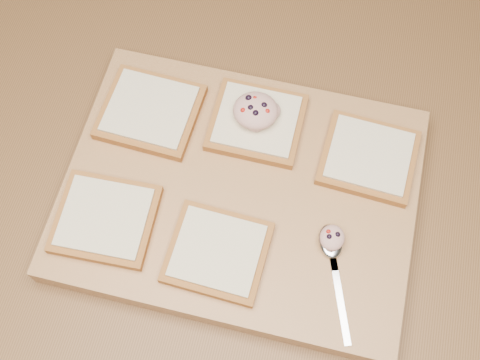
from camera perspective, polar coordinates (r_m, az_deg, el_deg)
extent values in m
plane|color=#515459|center=(1.71, 3.83, -12.74)|extent=(4.00, 4.00, 0.00)
cube|color=slate|center=(1.30, 4.97, -9.13)|extent=(1.90, 0.75, 0.84)
cube|color=brown|center=(0.88, 7.30, -1.58)|extent=(2.00, 0.80, 0.06)
cube|color=#B3804C|center=(0.82, 0.00, -1.30)|extent=(0.47, 0.36, 0.04)
cube|color=#A3632A|center=(0.86, -8.49, 6.40)|extent=(0.14, 0.13, 0.01)
cube|color=#F3E7B9|center=(0.85, -8.58, 6.72)|extent=(0.12, 0.11, 0.00)
cube|color=#A3632A|center=(0.84, 1.60, 5.47)|extent=(0.13, 0.12, 0.01)
cube|color=#F3E7B9|center=(0.83, 1.62, 5.77)|extent=(0.11, 0.10, 0.00)
cube|color=#A3632A|center=(0.83, 12.08, 2.08)|extent=(0.13, 0.12, 0.01)
cube|color=#F3E7B9|center=(0.83, 12.19, 2.35)|extent=(0.11, 0.10, 0.00)
cube|color=#A3632A|center=(0.80, -12.62, -3.65)|extent=(0.13, 0.12, 0.01)
cube|color=#F3E7B9|center=(0.79, -12.75, -3.42)|extent=(0.11, 0.10, 0.00)
cube|color=#A3632A|center=(0.77, -2.14, -6.89)|extent=(0.13, 0.12, 0.01)
cube|color=#F3E7B9|center=(0.76, -2.16, -6.70)|extent=(0.11, 0.10, 0.00)
ellipsoid|color=#DA9F8C|center=(0.82, 1.49, 6.59)|extent=(0.06, 0.06, 0.03)
sphere|color=black|center=(0.81, 2.29, 7.08)|extent=(0.01, 0.01, 0.01)
sphere|color=black|center=(0.82, 0.82, 7.77)|extent=(0.01, 0.01, 0.01)
sphere|color=black|center=(0.81, 1.49, 6.35)|extent=(0.01, 0.01, 0.01)
sphere|color=black|center=(0.81, 1.01, 6.83)|extent=(0.01, 0.01, 0.01)
sphere|color=#A5140C|center=(0.81, 2.60, 6.53)|extent=(0.01, 0.01, 0.01)
sphere|color=#A5140C|center=(0.82, 1.42, 7.73)|extent=(0.01, 0.01, 0.01)
sphere|color=#A5140C|center=(0.81, 0.28, 6.63)|extent=(0.01, 0.01, 0.01)
ellipsoid|color=silver|center=(0.78, 8.59, -5.76)|extent=(0.04, 0.05, 0.01)
cube|color=silver|center=(0.78, 8.83, -7.46)|extent=(0.02, 0.03, 0.00)
cube|color=silver|center=(0.77, 9.44, -11.00)|extent=(0.05, 0.11, 0.00)
ellipsoid|color=#DA9F8C|center=(0.77, 8.73, -5.44)|extent=(0.03, 0.03, 0.02)
sphere|color=black|center=(0.76, 9.23, -5.14)|extent=(0.01, 0.01, 0.01)
sphere|color=black|center=(0.76, 8.46, -5.35)|extent=(0.01, 0.01, 0.01)
sphere|color=#A5140C|center=(0.76, 8.39, -4.88)|extent=(0.01, 0.01, 0.01)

